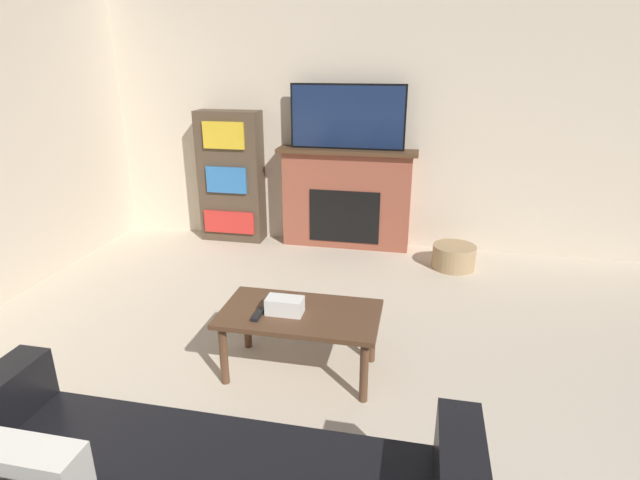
% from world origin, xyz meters
% --- Properties ---
extents(wall_back, '(6.36, 0.06, 2.70)m').
position_xyz_m(wall_back, '(0.00, 4.64, 1.35)').
color(wall_back, beige).
rests_on(wall_back, ground_plane).
extents(fireplace, '(1.40, 0.28, 1.02)m').
position_xyz_m(fireplace, '(-0.18, 4.50, 0.51)').
color(fireplace, brown).
rests_on(fireplace, ground_plane).
extents(tv, '(1.12, 0.03, 0.62)m').
position_xyz_m(tv, '(-0.18, 4.48, 1.33)').
color(tv, black).
rests_on(tv, fireplace).
extents(coffee_table, '(0.96, 0.53, 0.42)m').
position_xyz_m(coffee_table, '(-0.10, 2.20, 0.36)').
color(coffee_table, brown).
rests_on(coffee_table, ground_plane).
extents(tissue_box, '(0.22, 0.12, 0.10)m').
position_xyz_m(tissue_box, '(-0.18, 2.17, 0.47)').
color(tissue_box, white).
rests_on(tissue_box, coffee_table).
extents(remote_control, '(0.04, 0.15, 0.02)m').
position_xyz_m(remote_control, '(-0.33, 2.10, 0.43)').
color(remote_control, black).
rests_on(remote_control, coffee_table).
extents(bookshelf, '(0.66, 0.29, 1.37)m').
position_xyz_m(bookshelf, '(-1.41, 4.47, 0.68)').
color(bookshelf, '#4C3D2D').
rests_on(bookshelf, ground_plane).
extents(storage_basket, '(0.40, 0.40, 0.22)m').
position_xyz_m(storage_basket, '(0.91, 4.11, 0.11)').
color(storage_basket, tan).
rests_on(storage_basket, ground_plane).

